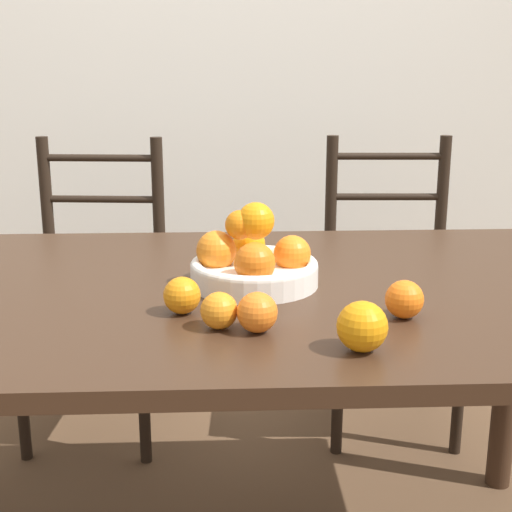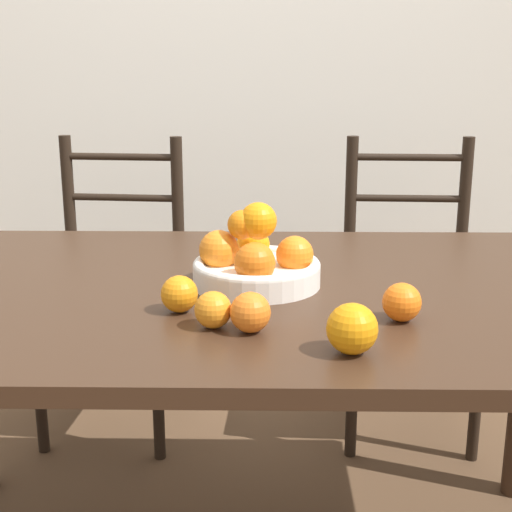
% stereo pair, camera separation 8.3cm
% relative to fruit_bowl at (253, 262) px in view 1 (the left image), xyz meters
% --- Properties ---
extents(wall_back, '(8.00, 0.06, 2.60)m').
position_rel_fruit_bowl_xyz_m(wall_back, '(-0.03, 1.56, 0.50)').
color(wall_back, silver).
rests_on(wall_back, ground_plane).
extents(dining_table, '(1.70, 0.98, 0.76)m').
position_rel_fruit_bowl_xyz_m(dining_table, '(-0.03, 0.00, -0.14)').
color(dining_table, '#382316').
rests_on(dining_table, ground_plane).
extents(fruit_bowl, '(0.27, 0.27, 0.17)m').
position_rel_fruit_bowl_xyz_m(fruit_bowl, '(0.00, 0.00, 0.00)').
color(fruit_bowl, white).
rests_on(fruit_bowl, dining_table).
extents(orange_loose_0, '(0.07, 0.07, 0.07)m').
position_rel_fruit_bowl_xyz_m(orange_loose_0, '(-0.14, -0.17, -0.02)').
color(orange_loose_0, orange).
rests_on(orange_loose_0, dining_table).
extents(orange_loose_1, '(0.08, 0.08, 0.08)m').
position_rel_fruit_bowl_xyz_m(orange_loose_1, '(0.16, -0.36, -0.01)').
color(orange_loose_1, orange).
rests_on(orange_loose_1, dining_table).
extents(orange_loose_2, '(0.07, 0.07, 0.07)m').
position_rel_fruit_bowl_xyz_m(orange_loose_2, '(-0.00, -0.27, -0.01)').
color(orange_loose_2, orange).
rests_on(orange_loose_2, dining_table).
extents(orange_loose_3, '(0.07, 0.07, 0.07)m').
position_rel_fruit_bowl_xyz_m(orange_loose_3, '(-0.07, -0.25, -0.02)').
color(orange_loose_3, orange).
rests_on(orange_loose_3, dining_table).
extents(orange_loose_4, '(0.07, 0.07, 0.07)m').
position_rel_fruit_bowl_xyz_m(orange_loose_4, '(0.26, -0.21, -0.01)').
color(orange_loose_4, orange).
rests_on(orange_loose_4, dining_table).
extents(chair_left, '(0.45, 0.44, 0.97)m').
position_rel_fruit_bowl_xyz_m(chair_left, '(-0.48, 0.82, -0.33)').
color(chair_left, black).
rests_on(chair_left, ground_plane).
extents(chair_right, '(0.44, 0.42, 0.97)m').
position_rel_fruit_bowl_xyz_m(chair_right, '(0.49, 0.82, -0.33)').
color(chair_right, black).
rests_on(chair_right, ground_plane).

